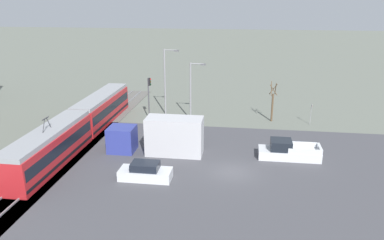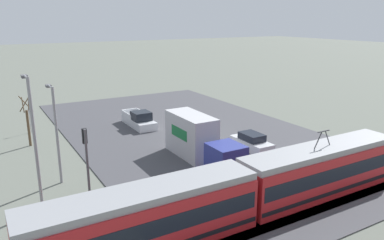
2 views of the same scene
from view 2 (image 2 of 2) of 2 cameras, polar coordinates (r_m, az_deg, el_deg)
name	(u,v)px [view 2 (image 2 of 2)]	position (r m, az deg, el deg)	size (l,w,h in m)	color
ground_plane	(190,133)	(40.00, -0.26, -2.03)	(320.00, 320.00, 0.00)	#60665B
road_surface	(190,133)	(39.99, -0.26, -1.98)	(23.85, 42.80, 0.08)	#424247
rail_bed	(310,195)	(27.78, 17.56, -10.78)	(56.54, 4.40, 0.22)	#5B5954
light_rail_tram	(245,192)	(23.41, 8.06, -10.74)	(25.87, 2.77, 4.50)	#B21E23
box_truck	(199,140)	(32.03, 1.02, -3.13)	(2.42, 9.38, 3.72)	navy
pickup_truck	(139,120)	(42.65, -8.08, -0.01)	(2.07, 5.80, 1.81)	silver
sedan_car_0	(252,142)	(35.37, 9.07, -3.39)	(1.83, 4.44, 1.51)	silver
traffic_light_pole	(87,158)	(24.27, -15.75, -5.66)	(0.28, 0.47, 5.40)	#47474C
street_tree	(28,123)	(38.80, -23.72, -0.41)	(1.18, 0.98, 5.00)	brown
street_lamp_near_crossing	(56,127)	(28.87, -20.05, -1.08)	(0.36, 1.95, 7.27)	gray
street_lamp_mid_block	(34,136)	(24.92, -22.94, -2.24)	(0.36, 1.95, 8.61)	gray
no_parking_sign	(30,119)	(43.48, -23.49, 0.21)	(0.32, 0.08, 2.56)	gray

